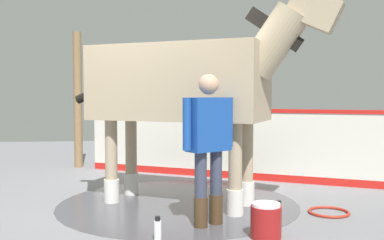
{
  "coord_description": "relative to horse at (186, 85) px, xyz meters",
  "views": [
    {
      "loc": [
        0.07,
        5.92,
        1.41
      ],
      "look_at": [
        -0.49,
        0.67,
        1.11
      ],
      "focal_mm": 42.2,
      "sensor_mm": 36.0,
      "label": 1
    }
  ],
  "objects": [
    {
      "name": "wet_patch",
      "position": [
        0.1,
        -0.05,
        -1.53
      ],
      "size": [
        3.09,
        3.09,
        0.0
      ],
      "primitive_type": "cylinder",
      "color": "#4C4C54",
      "rests_on": "ground"
    },
    {
      "name": "handler",
      "position": [
        -0.15,
        0.94,
        -0.6
      ],
      "size": [
        0.58,
        0.43,
        1.63
      ],
      "rotation": [
        0.0,
        0.0,
        5.25
      ],
      "color": "#47331E",
      "rests_on": "ground"
    },
    {
      "name": "horse",
      "position": [
        0.0,
        0.0,
        0.0
      ],
      "size": [
        3.23,
        1.99,
        2.64
      ],
      "rotation": [
        0.0,
        0.0,
        2.65
      ],
      "color": "tan",
      "rests_on": "ground"
    },
    {
      "name": "wash_bucket",
      "position": [
        -0.65,
        1.43,
        -1.36
      ],
      "size": [
        0.3,
        0.3,
        0.35
      ],
      "color": "maroon",
      "rests_on": "ground"
    },
    {
      "name": "ground_plane",
      "position": [
        0.47,
        -0.23,
        -1.54
      ],
      "size": [
        16.0,
        16.0,
        0.02
      ],
      "primitive_type": "cube",
      "color": "gray"
    },
    {
      "name": "bottle_spray",
      "position": [
        -0.94,
        0.93,
        -1.42
      ],
      "size": [
        0.06,
        0.06,
        0.25
      ],
      "color": "#CC5933",
      "rests_on": "ground"
    },
    {
      "name": "barrier_wall",
      "position": [
        -0.82,
        -1.8,
        -0.99
      ],
      "size": [
        4.6,
        2.49,
        1.18
      ],
      "color": "silver",
      "rests_on": "ground"
    },
    {
      "name": "hose_coil",
      "position": [
        -1.64,
        0.62,
        -1.51
      ],
      "size": [
        0.49,
        0.49,
        0.03
      ],
      "primitive_type": "torus",
      "color": "#B72D1E",
      "rests_on": "ground"
    },
    {
      "name": "roof_post_far",
      "position": [
        1.81,
        -3.2,
        -0.23
      ],
      "size": [
        0.16,
        0.16,
        2.61
      ],
      "primitive_type": "cylinder",
      "color": "olive",
      "rests_on": "ground"
    },
    {
      "name": "bottle_shampoo",
      "position": [
        0.41,
        1.42,
        -1.42
      ],
      "size": [
        0.07,
        0.07,
        0.24
      ],
      "color": "white",
      "rests_on": "ground"
    }
  ]
}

